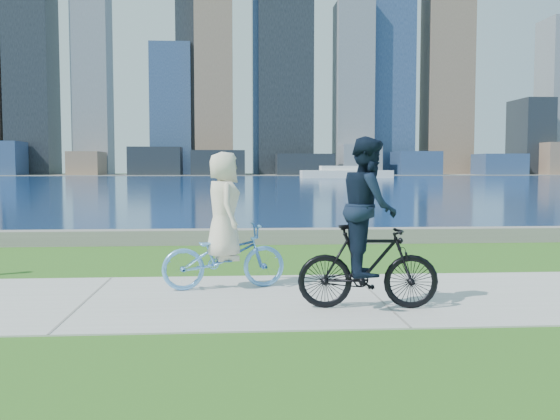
{
  "coord_description": "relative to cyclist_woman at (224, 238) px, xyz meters",
  "views": [
    {
      "loc": [
        2.03,
        -8.54,
        1.84
      ],
      "look_at": [
        2.79,
        1.97,
        1.1
      ],
      "focal_mm": 40.0,
      "sensor_mm": 36.0,
      "label": 1
    }
  ],
  "objects": [
    {
      "name": "ground",
      "position": [
        -1.86,
        -0.7,
        -0.78
      ],
      "size": [
        320.0,
        320.0,
        0.0
      ],
      "primitive_type": "plane",
      "color": "#295C18",
      "rests_on": "ground"
    },
    {
      "name": "concrete_path",
      "position": [
        -1.86,
        -0.7,
        -0.77
      ],
      "size": [
        80.0,
        3.5,
        0.02
      ],
      "primitive_type": "cube",
      "color": "#B0AFAA",
      "rests_on": "ground"
    },
    {
      "name": "seawall",
      "position": [
        -1.86,
        5.5,
        -0.6
      ],
      "size": [
        90.0,
        0.5,
        0.35
      ],
      "primitive_type": "cube",
      "color": "slate",
      "rests_on": "ground"
    },
    {
      "name": "bay_water",
      "position": [
        -1.86,
        71.3,
        -0.77
      ],
      "size": [
        320.0,
        131.0,
        0.01
      ],
      "primitive_type": "cube",
      "color": "navy",
      "rests_on": "ground"
    },
    {
      "name": "far_shore",
      "position": [
        -1.86,
        129.3,
        -0.72
      ],
      "size": [
        320.0,
        30.0,
        0.12
      ],
      "primitive_type": "cube",
      "color": "gray",
      "rests_on": "ground"
    },
    {
      "name": "city_skyline",
      "position": [
        -2.25,
        129.46,
        24.46
      ],
      "size": [
        179.41,
        22.84,
        76.0
      ],
      "color": "brown",
      "rests_on": "ground"
    },
    {
      "name": "ferry_far",
      "position": [
        17.8,
        88.73,
        0.03
      ],
      "size": [
        14.35,
        4.1,
        1.95
      ],
      "color": "white",
      "rests_on": "ground"
    },
    {
      "name": "cyclist_woman",
      "position": [
        0.0,
        0.0,
        0.0
      ],
      "size": [
        0.97,
        1.93,
        2.03
      ],
      "rotation": [
        0.0,
        0.0,
        1.75
      ],
      "color": "#61A7ED",
      "rests_on": "ground"
    },
    {
      "name": "cyclist_man",
      "position": [
        1.86,
        -1.45,
        0.17
      ],
      "size": [
        0.74,
        1.83,
        2.19
      ],
      "rotation": [
        0.0,
        0.0,
        1.47
      ],
      "color": "black",
      "rests_on": "ground"
    }
  ]
}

